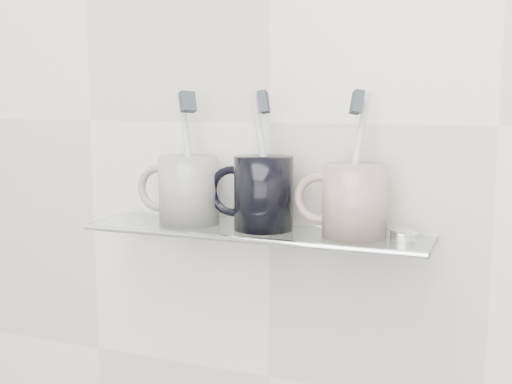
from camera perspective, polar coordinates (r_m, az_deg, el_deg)
The scene contains 18 objects.
wall_back at distance 0.96m, azimuth 1.23°, elevation 6.17°, with size 2.50×2.50×0.00m, color silver.
shelf_glass at distance 0.92m, azimuth -0.13°, elevation -3.57°, with size 0.50×0.12×0.01m, color silver.
shelf_rail at distance 0.87m, azimuth -1.49°, elevation -4.27°, with size 0.01×0.01×0.50m, color silver.
bracket_left at distance 1.06m, azimuth -9.83°, elevation -2.76°, with size 0.02×0.02×0.03m, color silver.
bracket_right at distance 0.92m, azimuth 13.32°, elevation -4.57°, with size 0.02×0.02×0.03m, color silver.
mug_left at distance 0.96m, azimuth -5.98°, elevation 0.16°, with size 0.09×0.09×0.10m, color silver.
mug_left_handle at distance 0.99m, azimuth -8.62°, elevation 0.32°, with size 0.07×0.07×0.01m, color silver.
toothbrush_left at distance 0.96m, azimuth -6.02°, elevation 3.17°, with size 0.01×0.01×0.19m, color #ABA7C2.
bristles_left at distance 0.95m, azimuth -6.10°, elevation 7.97°, with size 0.01×0.02×0.03m, color #2E363C.
mug_center at distance 0.91m, azimuth 0.68°, elevation -0.10°, with size 0.08×0.08×0.10m, color black.
mug_center_handle at distance 0.93m, azimuth -2.11°, elevation 0.06°, with size 0.07×0.07×0.01m, color black.
toothbrush_center at distance 0.91m, azimuth 0.68°, elevation 2.94°, with size 0.01×0.01×0.19m, color #AEACBE.
bristles_center at distance 0.90m, azimuth 0.69°, elevation 8.00°, with size 0.01×0.02×0.03m, color #2E363C.
mug_right at distance 0.88m, azimuth 8.77°, elevation -0.75°, with size 0.09×0.09×0.10m, color silver.
mug_right_handle at distance 0.89m, azimuth 5.63°, elevation -0.57°, with size 0.07×0.07×0.01m, color silver.
toothbrush_right at distance 0.87m, azimuth 8.84°, elevation 2.62°, with size 0.01×0.01×0.19m, color silver.
bristles_right at distance 0.87m, azimuth 8.96°, elevation 7.90°, with size 0.01×0.02×0.03m, color #2E363C.
chrome_cap at distance 0.87m, azimuth 12.91°, elevation -3.75°, with size 0.03×0.03×0.01m, color silver.
Camera 1 is at (0.33, 0.20, 1.28)m, focal length 45.00 mm.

